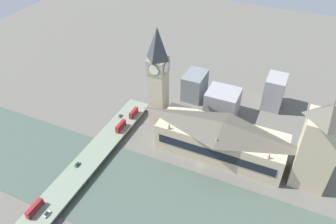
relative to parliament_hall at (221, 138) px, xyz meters
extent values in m
plane|color=#605E56|center=(-16.54, 8.00, -13.15)|extent=(600.00, 600.00, 0.00)
cube|color=#47564C|center=(-52.89, 8.00, -13.00)|extent=(60.69, 360.00, 0.30)
cube|color=#C1B28E|center=(0.06, 0.00, -3.11)|extent=(27.20, 81.51, 20.08)
cube|color=black|center=(-13.69, 0.00, -2.10)|extent=(0.40, 74.99, 6.02)
pyramid|color=#514C42|center=(0.06, 0.00, 10.13)|extent=(26.66, 79.88, 6.40)
cone|color=tan|center=(-12.54, -30.97, 9.43)|extent=(2.20, 2.20, 5.00)
cone|color=tan|center=(-12.54, 0.00, 9.43)|extent=(2.20, 2.20, 5.00)
cone|color=tan|center=(-12.54, 30.97, 9.43)|extent=(2.20, 2.20, 5.00)
cube|color=#C1B28E|center=(12.54, 50.36, 13.23)|extent=(11.20, 11.20, 52.76)
cube|color=tan|center=(12.54, 50.36, 34.57)|extent=(11.87, 11.87, 10.08)
cylinder|color=black|center=(6.76, 50.36, 34.57)|extent=(0.50, 7.87, 7.87)
cylinder|color=silver|center=(6.65, 50.36, 34.57)|extent=(0.62, 7.29, 7.29)
cylinder|color=black|center=(18.32, 50.36, 34.57)|extent=(0.50, 7.87, 7.87)
cylinder|color=silver|center=(18.43, 50.36, 34.57)|extent=(0.62, 7.29, 7.29)
cylinder|color=black|center=(12.54, 44.58, 34.57)|extent=(7.87, 0.50, 7.87)
cylinder|color=silver|center=(12.54, 44.46, 34.57)|extent=(7.29, 0.62, 7.29)
cylinder|color=black|center=(12.54, 56.13, 34.57)|extent=(7.87, 0.50, 7.87)
cylinder|color=silver|center=(12.54, 56.25, 34.57)|extent=(7.29, 0.62, 7.29)
pyramid|color=#383D42|center=(12.54, 50.36, 50.45)|extent=(11.43, 11.43, 21.68)
cube|color=#C1B28E|center=(0.06, -54.61, 10.65)|extent=(19.70, 19.70, 47.60)
pyramid|color=#514C42|center=(0.06, -54.61, 38.88)|extent=(19.70, 19.70, 8.87)
cylinder|color=#333338|center=(0.06, -54.61, 45.32)|extent=(0.30, 0.30, 4.00)
cube|color=#5D6A59|center=(-52.89, 72.39, -11.57)|extent=(3.00, 14.34, 3.16)
cube|color=#5D6A59|center=(0.80, 72.39, -11.57)|extent=(3.00, 14.34, 3.16)
cube|color=gray|center=(-52.89, 72.39, -9.39)|extent=(153.39, 16.87, 1.20)
cube|color=red|center=(6.85, 68.22, -7.41)|extent=(10.05, 2.44, 1.87)
cube|color=black|center=(6.85, 68.22, -7.03)|extent=(9.05, 2.50, 0.82)
cube|color=red|center=(6.85, 68.22, -5.38)|extent=(9.85, 2.44, 2.19)
cube|color=black|center=(6.85, 68.22, -5.27)|extent=(9.05, 2.50, 1.05)
cube|color=maroon|center=(6.85, 68.22, -4.20)|extent=(9.75, 2.32, 0.16)
cylinder|color=black|center=(10.98, 67.11, -8.23)|extent=(1.12, 0.28, 1.12)
cylinder|color=black|center=(10.98, 69.33, -8.23)|extent=(1.12, 0.28, 1.12)
cylinder|color=black|center=(2.83, 67.11, -8.23)|extent=(1.12, 0.28, 1.12)
cylinder|color=black|center=(2.83, 69.33, -8.23)|extent=(1.12, 0.28, 1.12)
cube|color=red|center=(-10.01, 69.10, -7.34)|extent=(10.86, 2.40, 2.01)
cube|color=black|center=(-10.01, 69.10, -6.94)|extent=(9.78, 2.46, 0.88)
cube|color=red|center=(-10.01, 69.10, -5.15)|extent=(10.65, 2.40, 2.36)
cube|color=black|center=(-10.01, 69.10, -5.04)|extent=(9.78, 2.46, 1.13)
cube|color=maroon|center=(-10.01, 69.10, -3.90)|extent=(10.54, 2.28, 0.16)
cylinder|color=black|center=(-5.48, 68.01, -8.23)|extent=(1.12, 0.28, 1.12)
cylinder|color=black|center=(-5.48, 70.19, -8.23)|extent=(1.12, 0.28, 1.12)
cylinder|color=black|center=(-14.44, 68.01, -8.23)|extent=(1.12, 0.28, 1.12)
cylinder|color=black|center=(-14.44, 70.19, -8.23)|extent=(1.12, 0.28, 1.12)
cube|color=red|center=(-87.49, 76.18, -7.43)|extent=(11.75, 2.47, 1.88)
cube|color=black|center=(-87.49, 76.18, -7.05)|extent=(10.57, 2.53, 0.83)
cube|color=red|center=(-87.49, 76.18, -5.38)|extent=(11.51, 2.47, 2.21)
cube|color=black|center=(-87.49, 76.18, -5.27)|extent=(10.57, 2.53, 1.06)
cube|color=maroon|center=(-87.49, 76.18, -4.20)|extent=(11.39, 2.35, 0.16)
cylinder|color=black|center=(-82.45, 75.06, -8.27)|extent=(1.04, 0.28, 1.04)
cylinder|color=black|center=(-82.45, 77.31, -8.27)|extent=(1.04, 0.28, 1.04)
cylinder|color=black|center=(-92.42, 75.06, -8.27)|extent=(1.04, 0.28, 1.04)
cylinder|color=black|center=(-92.42, 77.31, -8.27)|extent=(1.04, 0.28, 1.04)
cube|color=#2D5638|center=(-50.95, 75.81, -8.24)|extent=(4.15, 1.82, 0.59)
cube|color=black|center=(-51.07, 75.81, -7.67)|extent=(2.16, 1.64, 0.56)
cylinder|color=black|center=(-49.36, 74.99, -8.44)|extent=(0.69, 0.22, 0.69)
cylinder|color=black|center=(-49.36, 76.63, -8.44)|extent=(0.69, 0.22, 0.69)
cylinder|color=black|center=(-52.53, 74.99, -8.44)|extent=(0.69, 0.22, 0.69)
cylinder|color=black|center=(-52.53, 76.63, -8.44)|extent=(0.69, 0.22, 0.69)
cube|color=slate|center=(1.59, 76.57, -8.25)|extent=(3.80, 1.79, 0.61)
cube|color=black|center=(1.48, 76.57, -7.73)|extent=(1.98, 1.61, 0.44)
cylinder|color=black|center=(3.03, 75.77, -8.46)|extent=(0.66, 0.22, 0.66)
cylinder|color=black|center=(3.03, 77.37, -8.46)|extent=(0.66, 0.22, 0.66)
cylinder|color=black|center=(0.15, 75.77, -8.46)|extent=(0.66, 0.22, 0.66)
cylinder|color=black|center=(0.15, 77.37, -8.46)|extent=(0.66, 0.22, 0.66)
cube|color=silver|center=(-86.83, 68.89, -8.18)|extent=(4.52, 1.85, 0.72)
cube|color=black|center=(-86.96, 68.89, -7.59)|extent=(2.35, 1.66, 0.45)
cylinder|color=black|center=(-85.06, 68.06, -8.44)|extent=(0.70, 0.22, 0.70)
cylinder|color=black|center=(-85.06, 69.73, -8.44)|extent=(0.70, 0.22, 0.70)
cylinder|color=black|center=(-88.60, 68.06, -8.44)|extent=(0.70, 0.22, 0.70)
cylinder|color=black|center=(-88.60, 69.73, -8.44)|extent=(0.70, 0.22, 0.70)
cube|color=slate|center=(54.23, 38.46, -2.64)|extent=(22.49, 15.54, 21.02)
cube|color=#939399|center=(67.38, -21.47, -0.18)|extent=(19.48, 14.24, 25.95)
cube|color=#939399|center=(41.54, 11.56, -3.11)|extent=(21.27, 23.42, 20.08)
camera|label=1|loc=(-154.43, -32.71, 142.27)|focal=35.00mm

